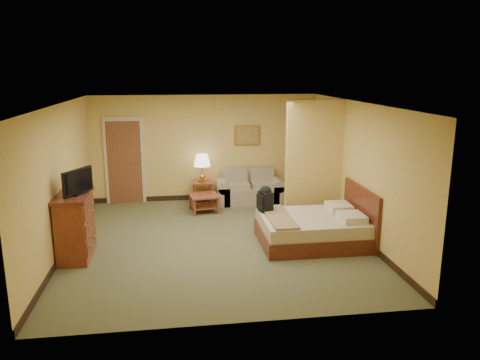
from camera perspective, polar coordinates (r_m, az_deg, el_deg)
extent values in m
plane|color=#585C3B|center=(9.01, -2.85, -7.42)|extent=(6.00, 6.00, 0.00)
plane|color=white|center=(8.45, -3.06, 9.30)|extent=(6.00, 6.00, 0.00)
cube|color=#E0BF5F|center=(11.58, -4.29, 3.89)|extent=(5.50, 0.02, 2.60)
cube|color=#E0BF5F|center=(8.84, -21.00, 0.08)|extent=(0.02, 6.00, 2.60)
cube|color=#E0BF5F|center=(9.29, 14.20, 1.17)|extent=(0.02, 6.00, 2.60)
cube|color=#E0BF5F|center=(9.94, 9.01, 2.20)|extent=(1.20, 0.15, 2.60)
cube|color=beige|center=(11.63, -13.90, 2.33)|extent=(0.94, 0.06, 2.10)
cube|color=brown|center=(11.62, -13.89, 2.08)|extent=(0.80, 0.04, 2.00)
cylinder|color=#B48842|center=(11.54, -12.44, 2.08)|extent=(0.04, 0.12, 0.04)
cube|color=black|center=(11.83, -4.18, -2.05)|extent=(5.50, 0.02, 0.12)
cube|color=gray|center=(11.46, 1.21, -1.79)|extent=(1.34, 0.72, 0.40)
cube|color=gray|center=(11.66, 0.97, 0.55)|extent=(1.34, 0.17, 0.42)
cube|color=gray|center=(11.37, -2.12, -1.80)|extent=(0.29, 0.72, 0.45)
cube|color=gray|center=(11.58, 4.48, -1.55)|extent=(0.29, 0.72, 0.45)
cube|color=maroon|center=(11.38, -4.61, -0.28)|extent=(0.49, 0.49, 0.04)
cube|color=maroon|center=(11.48, -4.57, -2.09)|extent=(0.41, 0.41, 0.03)
cube|color=maroon|center=(11.25, -5.52, -1.88)|extent=(0.05, 0.05, 0.50)
cube|color=maroon|center=(11.27, -3.53, -1.81)|extent=(0.05, 0.05, 0.50)
cube|color=maroon|center=(11.63, -5.61, -1.38)|extent=(0.05, 0.05, 0.50)
cube|color=maroon|center=(11.65, -3.68, -1.31)|extent=(0.05, 0.05, 0.50)
cylinder|color=#B48842|center=(11.37, -4.61, -0.08)|extent=(0.20, 0.20, 0.04)
cylinder|color=#B48842|center=(11.32, -4.64, 1.19)|extent=(0.03, 0.03, 0.34)
cone|color=white|center=(11.27, -4.66, 2.42)|extent=(0.40, 0.40, 0.28)
cube|color=maroon|center=(10.70, -4.45, -1.90)|extent=(0.71, 0.71, 0.04)
cube|color=maroon|center=(10.77, -4.42, -3.19)|extent=(0.61, 0.61, 0.03)
cube|color=maroon|center=(10.49, -5.80, -3.37)|extent=(0.04, 0.04, 0.38)
cube|color=maroon|center=(11.03, -3.12, -2.48)|extent=(0.04, 0.04, 0.38)
cube|color=#B78E3F|center=(11.63, 0.88, 5.47)|extent=(0.65, 0.03, 0.51)
cube|color=#9D6B30|center=(11.61, 0.90, 5.45)|extent=(0.54, 0.02, 0.40)
cube|color=maroon|center=(8.56, -19.42, -5.50)|extent=(0.49, 0.99, 1.08)
cube|color=#542013|center=(8.40, -19.71, -1.84)|extent=(0.56, 1.06, 0.05)
cube|color=black|center=(8.37, -19.07, -1.55)|extent=(0.30, 0.36, 0.03)
cube|color=black|center=(8.33, -19.17, -0.17)|extent=(0.38, 0.65, 0.43)
cube|color=#542013|center=(8.97, 8.63, -6.70)|extent=(1.92, 1.53, 0.29)
cube|color=beige|center=(8.88, 8.68, -5.13)|extent=(1.86, 1.47, 0.23)
cube|color=#542013|center=(9.16, 14.49, -4.02)|extent=(0.06, 1.63, 1.05)
cube|color=#EEE9CF|center=(8.74, 13.45, -4.48)|extent=(0.43, 0.53, 0.13)
cube|color=#EEE9CF|center=(9.33, 11.97, -3.25)|extent=(0.43, 0.53, 0.13)
cube|color=olive|center=(8.69, 4.77, -4.51)|extent=(0.43, 1.44, 0.05)
cube|color=black|center=(9.01, 3.12, -2.64)|extent=(0.27, 0.34, 0.39)
sphere|color=black|center=(8.96, 3.14, -1.44)|extent=(0.24, 0.24, 0.24)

